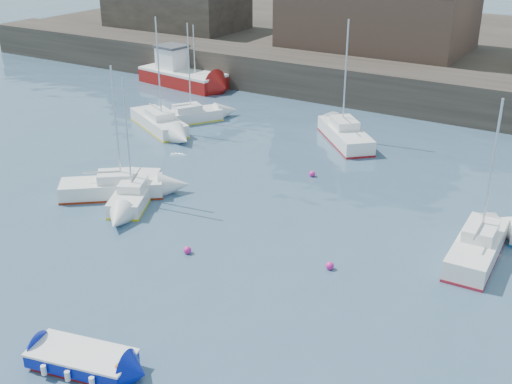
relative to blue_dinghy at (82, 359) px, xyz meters
The scene contains 16 objects.
water 1.41m from the blue_dinghy, 130.76° to the left, with size 220.00×220.00×0.00m, color #2D4760.
quay_wall 36.06m from the blue_dinghy, 91.41° to the left, with size 90.00×5.00×3.00m, color #28231E.
land_strip 54.05m from the blue_dinghy, 90.94° to the left, with size 90.00×32.00×2.80m, color #28231E.
warehouse 45.00m from the blue_dinghy, 98.89° to the left, with size 16.40×10.40×7.60m.
bldg_west 52.06m from the blue_dinghy, 123.87° to the left, with size 14.00×8.00×5.00m.
blue_dinghy is the anchor object (origin of this frame).
fishing_boat 38.53m from the blue_dinghy, 122.28° to the left, with size 8.60×4.23×5.46m.
sailboat_a 14.57m from the blue_dinghy, 128.70° to the left, with size 5.45×4.86×7.23m.
sailboat_b 13.99m from the blue_dinghy, 123.59° to the left, with size 3.88×5.55×6.87m.
sailboat_c 17.69m from the blue_dinghy, 56.61° to the left, with size 1.94×5.62×7.34m.
sailboat_e 26.12m from the blue_dinghy, 123.30° to the left, with size 6.37×4.65×7.94m.
sailboat_f 26.15m from the blue_dinghy, 93.90° to the left, with size 5.69×5.89×8.07m.
sailboat_h 27.64m from the blue_dinghy, 119.71° to the left, with size 4.52×5.65×7.17m.
buoy_near 8.54m from the blue_dinghy, 101.78° to the left, with size 0.36×0.36×0.36m, color #DB1D8E.
buoy_mid 11.38m from the blue_dinghy, 66.88° to the left, with size 0.37×0.37×0.37m, color #DB1D8E.
buoy_far 19.59m from the blue_dinghy, 92.81° to the left, with size 0.35×0.35×0.35m, color #DB1D8E.
Camera 1 is at (15.21, -13.12, 14.62)m, focal length 45.00 mm.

